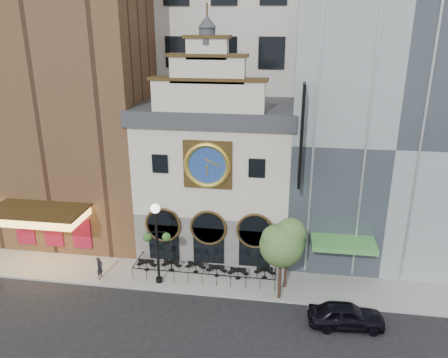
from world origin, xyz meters
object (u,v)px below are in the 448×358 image
object	(u,v)px
bistro_5	(265,272)
pedestrian	(100,268)
bistro_3	(217,270)
bistro_4	(238,273)
bistro_2	(196,267)
tree_right	(282,242)
tree_left	(288,241)
car_right	(346,315)
bistro_1	(171,265)
bistro_0	(147,265)
lamppost	(157,235)

from	to	relation	value
bistro_5	pedestrian	distance (m)	12.37
bistro_3	bistro_4	distance (m)	1.66
bistro_2	tree_right	world-z (taller)	tree_right
tree_right	bistro_2	bearing A→B (deg)	160.14
bistro_5	tree_left	bearing A→B (deg)	-30.68
car_right	tree_left	xyz separation A→B (m)	(-3.88, 3.72, 3.06)
bistro_2	tree_left	world-z (taller)	tree_left
bistro_4	tree_right	xyz separation A→B (m)	(3.18, -1.96, 3.87)
bistro_1	tree_left	bearing A→B (deg)	-5.89
bistro_0	tree_left	bearing A→B (deg)	-3.74
bistro_5	lamppost	xyz separation A→B (m)	(-7.69, -1.72, 3.40)
bistro_4	pedestrian	bearing A→B (deg)	-171.81
bistro_5	car_right	distance (m)	7.19
bistro_0	car_right	distance (m)	15.25
bistro_1	bistro_4	distance (m)	5.26
bistro_4	tree_right	world-z (taller)	tree_right
bistro_3	bistro_4	bearing A→B (deg)	-4.47
pedestrian	lamppost	size ratio (longest dim) A/B	0.28
bistro_0	bistro_2	xyz separation A→B (m)	(3.83, 0.25, 0.00)
pedestrian	lamppost	distance (m)	5.43
bistro_1	lamppost	distance (m)	3.83
bistro_2	pedestrian	size ratio (longest dim) A/B	0.91
tree_left	tree_right	xyz separation A→B (m)	(-0.37, -1.41, 0.61)
bistro_2	car_right	bearing A→B (deg)	-23.46
bistro_3	bistro_1	bearing A→B (deg)	176.45
bistro_1	tree_right	distance (m)	9.55
bistro_4	lamppost	distance (m)	6.80
bistro_0	tree_right	size ratio (longest dim) A/B	0.27
pedestrian	tree_right	size ratio (longest dim) A/B	0.29
bistro_1	bistro_4	world-z (taller)	same
bistro_0	bistro_2	world-z (taller)	same
pedestrian	tree_left	xyz separation A→B (m)	(13.80, 0.92, 2.85)
bistro_2	pedestrian	world-z (taller)	pedestrian
bistro_3	car_right	bearing A→B (deg)	-25.89
bistro_3	tree_left	size ratio (longest dim) A/B	0.31
tree_right	pedestrian	bearing A→B (deg)	177.95
bistro_3	lamppost	xyz separation A→B (m)	(-4.08, -1.46, 3.40)
bistro_5	pedestrian	bearing A→B (deg)	-171.33
car_right	lamppost	xyz separation A→B (m)	(-13.16, 2.95, 3.21)
bistro_0	pedestrian	xyz separation A→B (m)	(-3.09, -1.62, 0.40)
bistro_0	bistro_2	distance (m)	3.84
bistro_3	tree_right	world-z (taller)	tree_right
bistro_0	car_right	world-z (taller)	car_right
bistro_5	bistro_1	bearing A→B (deg)	-179.73
pedestrian	tree_left	world-z (taller)	tree_left
tree_left	bistro_2	bearing A→B (deg)	172.15
bistro_1	bistro_2	size ratio (longest dim) A/B	1.00
car_right	lamppost	bearing A→B (deg)	72.86
bistro_0	lamppost	bearing A→B (deg)	-45.83
bistro_1	bistro_0	bearing A→B (deg)	-173.89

